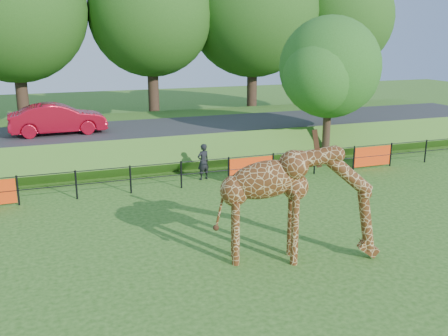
{
  "coord_description": "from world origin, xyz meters",
  "views": [
    {
      "loc": [
        -4.91,
        -10.37,
        5.9
      ],
      "look_at": [
        0.08,
        3.29,
        2.0
      ],
      "focal_mm": 40.0,
      "sensor_mm": 36.0,
      "label": 1
    }
  ],
  "objects_px": {
    "giraffe": "(299,204)",
    "car_red": "(58,119)",
    "tree_east": "(331,71)",
    "visitor": "(203,162)"
  },
  "relations": [
    {
      "from": "visitor",
      "to": "tree_east",
      "type": "height_order",
      "value": "tree_east"
    },
    {
      "from": "giraffe",
      "to": "car_red",
      "type": "height_order",
      "value": "giraffe"
    },
    {
      "from": "car_red",
      "to": "tree_east",
      "type": "xyz_separation_m",
      "value": [
        11.89,
        -4.08,
        2.15
      ]
    },
    {
      "from": "giraffe",
      "to": "tree_east",
      "type": "relative_size",
      "value": 0.66
    },
    {
      "from": "giraffe",
      "to": "visitor",
      "type": "xyz_separation_m",
      "value": [
        -0.02,
        8.24,
        -0.82
      ]
    },
    {
      "from": "visitor",
      "to": "tree_east",
      "type": "bearing_deg",
      "value": 169.6
    },
    {
      "from": "giraffe",
      "to": "visitor",
      "type": "bearing_deg",
      "value": 107.87
    },
    {
      "from": "car_red",
      "to": "tree_east",
      "type": "relative_size",
      "value": 0.64
    },
    {
      "from": "tree_east",
      "to": "giraffe",
      "type": "bearing_deg",
      "value": -125.35
    },
    {
      "from": "car_red",
      "to": "tree_east",
      "type": "bearing_deg",
      "value": -111.54
    }
  ]
}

